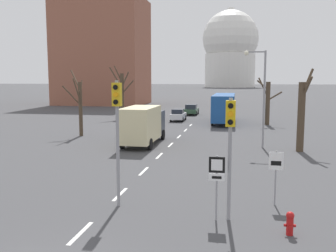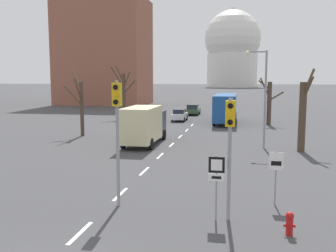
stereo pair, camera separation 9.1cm
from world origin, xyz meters
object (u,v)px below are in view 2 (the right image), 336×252
(delivery_truck, at_px, (144,124))
(street_lamp_right, at_px, (262,89))
(city_bus, at_px, (225,106))
(sedan_near_left, at_px, (229,102))
(route_sign_post, at_px, (216,177))
(fire_hydrant, at_px, (290,223))
(sedan_mid_centre, at_px, (180,115))
(speed_limit_sign, at_px, (276,169))
(traffic_signal_near_right, at_px, (230,136))
(traffic_signal_centre_tall, at_px, (117,120))
(sedan_near_right, at_px, (193,109))

(delivery_truck, bearing_deg, street_lamp_right, 1.20)
(street_lamp_right, relative_size, city_bus, 0.70)
(street_lamp_right, height_order, sedan_near_left, street_lamp_right)
(route_sign_post, relative_size, delivery_truck, 0.35)
(street_lamp_right, height_order, delivery_truck, street_lamp_right)
(fire_hydrant, height_order, sedan_near_left, sedan_near_left)
(sedan_near_left, bearing_deg, sedan_mid_centre, -100.40)
(route_sign_post, height_order, fire_hydrant, route_sign_post)
(city_bus, bearing_deg, speed_limit_sign, -83.91)
(traffic_signal_near_right, xyz_separation_m, fire_hydrant, (2.11, -1.03, -2.81))
(traffic_signal_near_right, height_order, city_bus, traffic_signal_near_right)
(speed_limit_sign, distance_m, delivery_truck, 16.36)
(speed_limit_sign, bearing_deg, delivery_truck, 124.26)
(fire_hydrant, xyz_separation_m, delivery_truck, (-9.42, 16.63, 1.25))
(sedan_near_left, bearing_deg, traffic_signal_near_right, -88.49)
(city_bus, bearing_deg, traffic_signal_centre_tall, -95.90)
(street_lamp_right, bearing_deg, traffic_signal_near_right, -97.11)
(traffic_signal_centre_tall, distance_m, city_bus, 31.95)
(street_lamp_right, height_order, sedan_mid_centre, street_lamp_right)
(traffic_signal_centre_tall, relative_size, street_lamp_right, 0.71)
(sedan_near_left, distance_m, sedan_near_right, 21.97)
(sedan_near_left, distance_m, sedan_mid_centre, 30.58)
(sedan_mid_centre, bearing_deg, traffic_signal_near_right, -77.84)
(fire_hydrant, distance_m, street_lamp_right, 17.33)
(fire_hydrant, bearing_deg, traffic_signal_near_right, 154.05)
(traffic_signal_near_right, relative_size, speed_limit_sign, 1.98)
(speed_limit_sign, bearing_deg, city_bus, 96.09)
(traffic_signal_centre_tall, xyz_separation_m, street_lamp_right, (6.60, 15.01, 0.93))
(city_bus, bearing_deg, fire_hydrant, -84.12)
(traffic_signal_centre_tall, bearing_deg, street_lamp_right, 66.28)
(street_lamp_right, bearing_deg, fire_hydrant, -89.53)
(traffic_signal_centre_tall, xyz_separation_m, fire_hydrant, (6.74, -1.81, -3.23))
(route_sign_post, relative_size, speed_limit_sign, 1.07)
(speed_limit_sign, xyz_separation_m, street_lamp_right, (0.07, 13.72, 3.03))
(traffic_signal_near_right, relative_size, sedan_near_right, 1.05)
(sedan_mid_centre, bearing_deg, city_bus, -8.53)
(speed_limit_sign, xyz_separation_m, delivery_truck, (-9.21, 13.52, 0.11))
(route_sign_post, xyz_separation_m, street_lamp_right, (2.43, 15.95, 2.90))
(speed_limit_sign, height_order, fire_hydrant, speed_limit_sign)
(speed_limit_sign, xyz_separation_m, fire_hydrant, (0.21, -3.10, -1.14))
(sedan_near_right, bearing_deg, traffic_signal_centre_tall, -87.35)
(street_lamp_right, distance_m, delivery_truck, 9.73)
(traffic_signal_centre_tall, xyz_separation_m, sedan_near_left, (2.95, 62.70, -2.88))
(route_sign_post, bearing_deg, sedan_near_right, 98.19)
(street_lamp_right, bearing_deg, city_bus, 101.22)
(traffic_signal_near_right, bearing_deg, sedan_near_right, 98.84)
(fire_hydrant, xyz_separation_m, city_bus, (-3.46, 33.55, 1.60))
(route_sign_post, bearing_deg, sedan_near_left, 91.09)
(speed_limit_sign, height_order, sedan_near_right, speed_limit_sign)
(fire_hydrant, bearing_deg, route_sign_post, 161.29)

